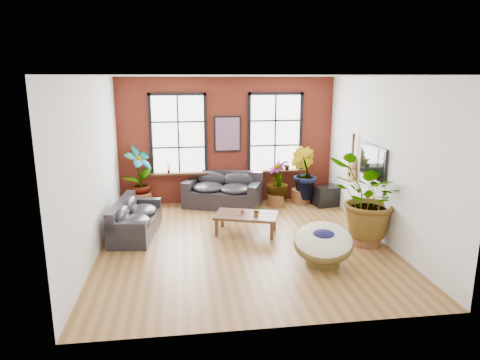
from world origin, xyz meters
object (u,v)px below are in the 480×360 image
(coffee_table, at_px, (246,216))
(papasan_chair, at_px, (323,243))
(sofa_back, at_px, (223,191))
(sofa_left, at_px, (134,219))

(coffee_table, xyz_separation_m, papasan_chair, (1.19, -1.88, 0.03))
(sofa_back, relative_size, coffee_table, 1.45)
(sofa_back, relative_size, papasan_chair, 1.59)
(coffee_table, bearing_deg, papasan_chair, -40.10)
(sofa_back, bearing_deg, papasan_chair, -48.96)
(sofa_left, relative_size, coffee_table, 1.31)
(sofa_back, height_order, papasan_chair, sofa_back)
(sofa_left, distance_m, coffee_table, 2.54)
(sofa_left, height_order, papasan_chair, papasan_chair)
(sofa_left, bearing_deg, sofa_back, -42.00)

